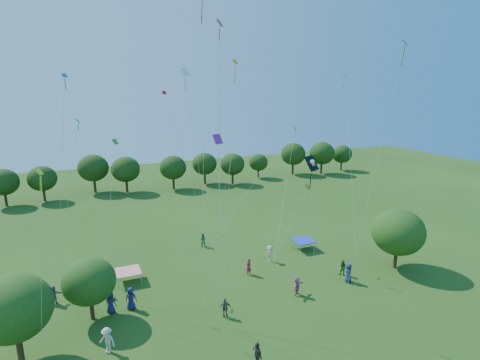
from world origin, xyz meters
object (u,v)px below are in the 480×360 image
at_px(near_tree_north, 89,281).
at_px(tent_blue, 303,241).
at_px(pirate_kite, 312,166).
at_px(red_high_kite, 202,37).
at_px(tent_red_stripe, 128,271).
at_px(near_tree_east, 398,232).
at_px(near_tree_west, 13,308).

relative_size(near_tree_north, tent_blue, 2.28).
distance_m(near_tree_north, pirate_kite, 18.95).
bearing_deg(pirate_kite, red_high_kite, 133.33).
xyz_separation_m(near_tree_north, tent_red_stripe, (3.34, 4.89, -2.18)).
distance_m(near_tree_north, tent_red_stripe, 6.31).
distance_m(near_tree_east, pirate_kite, 15.57).
xyz_separation_m(near_tree_west, tent_red_stripe, (7.86, 8.11, -2.92)).
height_order(near_tree_east, tent_blue, near_tree_east).
relative_size(tent_blue, pirate_kite, 0.19).
xyz_separation_m(tent_blue, pirate_kite, (-6.68, -10.77, 11.08)).
relative_size(tent_blue, red_high_kite, 0.09).
relative_size(near_tree_west, near_tree_east, 1.00).
bearing_deg(tent_red_stripe, near_tree_east, -17.06).
distance_m(pirate_kite, red_high_kite, 12.67).
xyz_separation_m(near_tree_north, tent_blue, (22.26, 4.67, -2.18)).
bearing_deg(tent_red_stripe, near_tree_west, -134.12).
height_order(near_tree_west, near_tree_north, near_tree_west).
relative_size(tent_red_stripe, tent_blue, 1.00).
bearing_deg(near_tree_east, tent_red_stripe, 162.94).
distance_m(near_tree_east, tent_blue, 9.99).
height_order(near_tree_north, near_tree_east, near_tree_east).
bearing_deg(near_tree_east, pirate_kite, -165.38).
distance_m(near_tree_west, red_high_kite, 22.59).
distance_m(near_tree_east, red_high_kite, 25.80).
xyz_separation_m(near_tree_west, pirate_kite, (20.09, -2.88, 8.16)).
bearing_deg(pirate_kite, tent_red_stripe, 138.07).
bearing_deg(near_tree_north, red_high_kite, 1.65).
bearing_deg(tent_blue, red_high_kite, -160.92).
xyz_separation_m(near_tree_east, red_high_kite, (-18.75, 3.05, 17.46)).
bearing_deg(red_high_kite, near_tree_west, -166.05).
bearing_deg(near_tree_north, near_tree_west, -144.51).
height_order(tent_red_stripe, tent_blue, same).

